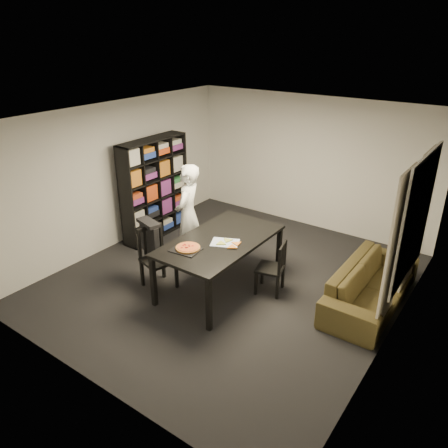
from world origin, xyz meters
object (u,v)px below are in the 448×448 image
Objects in this scene: chair_left at (155,253)px; chair_right at (276,265)px; dining_table at (220,244)px; person at (188,215)px; sofa at (372,285)px; pepperoni_pizza at (188,248)px; bookshelf at (155,188)px; baking_tray at (186,250)px.

chair_left is 1.16× the size of chair_right.
chair_right is at bearing 25.82° from dining_table.
chair_right reaches higher than dining_table.
chair_right is 0.48× the size of person.
sofa is (2.05, 0.93, -0.46)m from dining_table.
pepperoni_pizza is (-0.18, -0.53, 0.10)m from dining_table.
bookshelf is 4.75× the size of baking_tray.
pepperoni_pizza is at bearing 20.12° from person.
sofa is at bearing -48.09° from chair_left.
chair_left reaches higher than baking_tray.
dining_table is 0.57m from pepperoni_pizza.
person is 4.36× the size of baking_tray.
dining_table is at bearing 70.89° from pepperoni_pizza.
person reaches higher than sofa.
person reaches higher than chair_left.
person reaches higher than pepperoni_pizza.
chair_left reaches higher than dining_table.
sofa is (2.93, 1.44, -0.25)m from chair_left.
bookshelf reaches higher than chair_left.
bookshelf is 0.91× the size of sofa.
dining_table is at bearing -78.39° from chair_right.
person is 1.17m from pepperoni_pizza.
pepperoni_pizza is at bearing -35.23° from bookshelf.
chair_left is at bearing 178.35° from pepperoni_pizza.
dining_table is (2.15, -0.86, -0.19)m from bookshelf.
person is 0.83× the size of sofa.
chair_left reaches higher than sofa.
bookshelf reaches higher than pepperoni_pizza.
pepperoni_pizza is at bearing -75.84° from chair_left.
person is at bearing 128.19° from baking_tray.
dining_table is 2.06× the size of chair_left.
dining_table is at bearing 114.27° from sofa.
pepperoni_pizza is (1.97, -1.39, -0.09)m from bookshelf.
person reaches higher than chair_right.
chair_right is (2.91, -0.49, -0.47)m from bookshelf.
sofa is (4.20, 0.07, -0.64)m from bookshelf.
dining_table is at bearing -44.02° from chair_left.
person is (-0.93, 0.37, 0.11)m from dining_table.
bookshelf reaches higher than dining_table.
person reaches higher than dining_table.
sofa is at bearing 33.66° from baking_tray.
chair_right is 1.39m from baking_tray.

